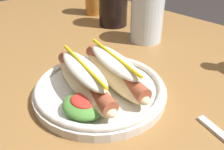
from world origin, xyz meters
The scene contains 4 objects.
dining_table centered at (0.00, 0.00, 0.65)m, with size 1.46×0.95×0.74m.
hot_dog_plate centered at (0.05, -0.05, 0.77)m, with size 0.24×0.24×0.08m.
soda_cup centered at (-0.21, 0.23, 0.80)m, with size 0.09×0.09×0.13m, color black.
water_cup centered at (-0.06, 0.21, 0.80)m, with size 0.08×0.08×0.12m, color silver.
Camera 1 is at (0.33, -0.29, 1.01)m, focal length 39.33 mm.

